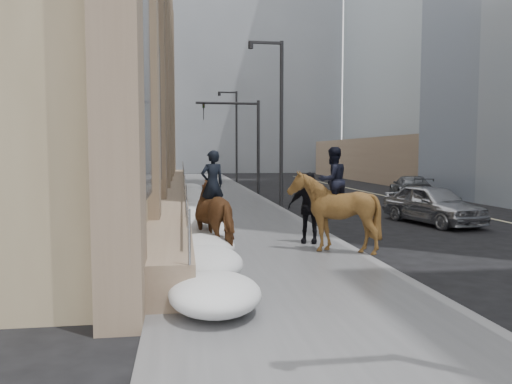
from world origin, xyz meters
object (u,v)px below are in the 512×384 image
at_px(mounted_horse_left, 220,213).
at_px(car_silver, 432,204).
at_px(mounted_horse_right, 333,208).
at_px(pedestrian, 309,208).
at_px(car_grey, 410,187).

height_order(mounted_horse_left, car_silver, mounted_horse_left).
bearing_deg(mounted_horse_right, mounted_horse_left, -25.12).
relative_size(mounted_horse_left, mounted_horse_right, 0.97).
relative_size(mounted_horse_left, pedestrian, 1.30).
relative_size(mounted_horse_left, car_grey, 0.57).
xyz_separation_m(pedestrian, car_silver, (5.74, 3.75, -0.38)).
height_order(mounted_horse_left, pedestrian, mounted_horse_left).
bearing_deg(pedestrian, car_grey, 74.99).
bearing_deg(pedestrian, mounted_horse_left, -136.74).
bearing_deg(car_grey, car_silver, 82.81).
bearing_deg(pedestrian, car_silver, 53.20).
xyz_separation_m(mounted_horse_left, pedestrian, (2.63, 1.12, -0.02)).
height_order(mounted_horse_left, mounted_horse_right, mounted_horse_right).
relative_size(mounted_horse_right, car_grey, 0.59).
xyz_separation_m(mounted_horse_right, pedestrian, (-0.28, 1.37, -0.14)).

